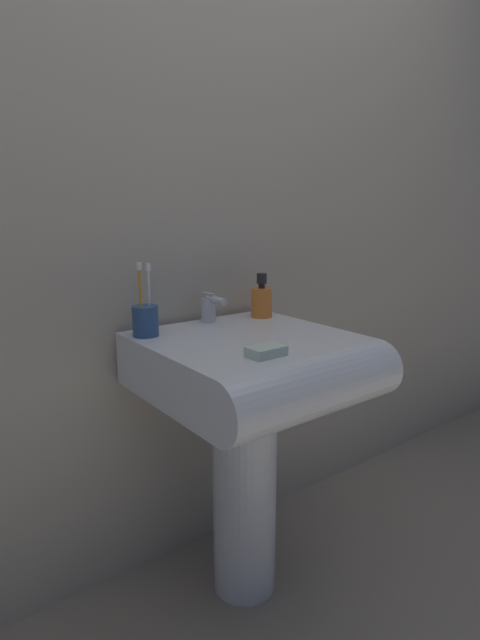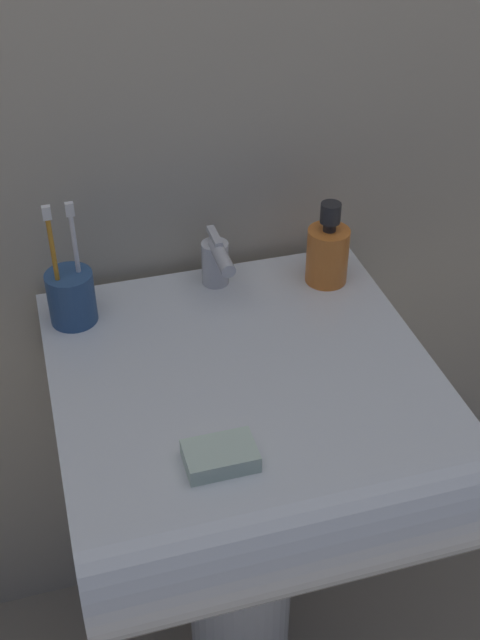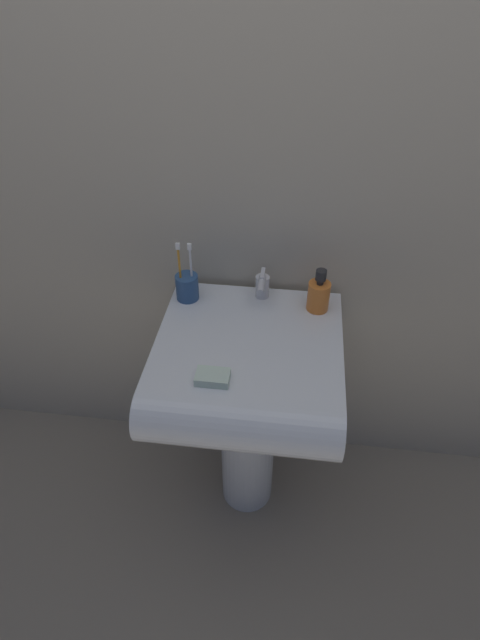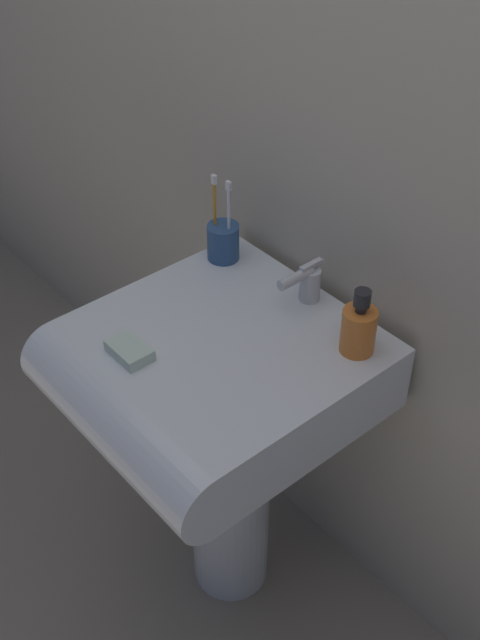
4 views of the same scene
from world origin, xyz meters
name	(u,v)px [view 4 (image 4 of 4)]	position (x,y,z in m)	size (l,w,h in m)	color
ground_plane	(231,569)	(0.00, 0.00, 0.00)	(6.00, 6.00, 0.00)	gray
wall_back	(350,92)	(0.00, 0.29, 1.20)	(5.00, 0.05, 2.40)	#B7AD99
sink_pedestal	(230,489)	(0.00, 0.00, 0.32)	(0.19, 0.19, 0.64)	white
sink_basin	(206,376)	(0.00, -0.06, 0.71)	(0.53, 0.57, 0.15)	white
faucet	(307,282)	(0.02, 0.19, 0.83)	(0.04, 0.11, 0.09)	silver
toothbrush_cup	(223,241)	(-0.21, 0.16, 0.83)	(0.07, 0.07, 0.20)	#2D5184
soap_bottle	(359,328)	(0.19, 0.16, 0.84)	(0.07, 0.07, 0.14)	orange
bar_soap	(130,351)	(-0.08, -0.18, 0.79)	(0.09, 0.06, 0.02)	silver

